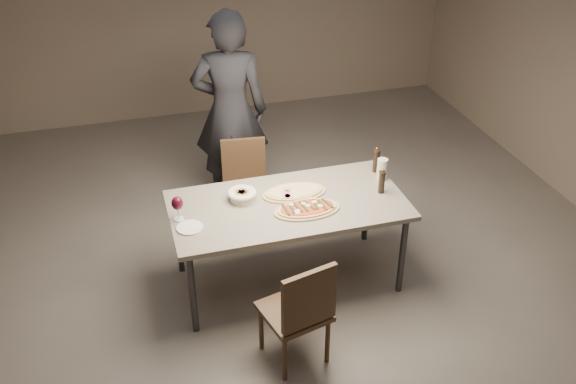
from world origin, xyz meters
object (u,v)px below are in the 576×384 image
object	(u,v)px
zucchini_pizza	(307,209)
diner	(230,111)
chair_far	(245,182)
carafe	(382,169)
bread_basket	(242,195)
ham_pizza	(294,192)
chair_near	(300,309)
pepper_mill_left	(376,160)
dining_table	(288,209)

from	to	relation	value
zucchini_pizza	diner	world-z (taller)	diner
zucchini_pizza	chair_far	size ratio (longest dim) A/B	0.59
carafe	bread_basket	bearing A→B (deg)	-179.92
ham_pizza	chair_near	xyz separation A→B (m)	(-0.25, -1.00, -0.28)
bread_basket	pepper_mill_left	size ratio (longest dim) A/B	1.00
bread_basket	pepper_mill_left	xyz separation A→B (m)	(1.16, 0.12, 0.06)
pepper_mill_left	carafe	bearing A→B (deg)	-90.00
zucchini_pizza	diner	distance (m)	1.52
carafe	chair_far	distance (m)	1.25
diner	bread_basket	bearing A→B (deg)	94.97
bread_basket	diner	bearing A→B (deg)	82.23
pepper_mill_left	chair_near	size ratio (longest dim) A/B	0.25
zucchini_pizza	chair_near	world-z (taller)	chair_near
pepper_mill_left	chair_far	bearing A→B (deg)	150.00
ham_pizza	bread_basket	xyz separation A→B (m)	(-0.41, 0.03, 0.03)
chair_far	diner	bearing A→B (deg)	-82.01
chair_far	zucchini_pizza	bearing A→B (deg)	111.80
carafe	diner	xyz separation A→B (m)	(-0.99, 1.20, 0.11)
dining_table	ham_pizza	bearing A→B (deg)	54.34
zucchini_pizza	pepper_mill_left	xyz separation A→B (m)	(0.72, 0.41, 0.09)
chair_near	diner	bearing A→B (deg)	75.96
dining_table	zucchini_pizza	bearing A→B (deg)	-52.89
zucchini_pizza	ham_pizza	bearing A→B (deg)	102.43
zucchini_pizza	carafe	world-z (taller)	carafe
ham_pizza	carafe	xyz separation A→B (m)	(0.75, 0.03, 0.07)
ham_pizza	dining_table	bearing A→B (deg)	-137.52
pepper_mill_left	diner	distance (m)	1.47
chair_near	diner	distance (m)	2.28
chair_near	ham_pizza	bearing A→B (deg)	62.01
bread_basket	chair_near	bearing A→B (deg)	-81.47
zucchini_pizza	chair_near	xyz separation A→B (m)	(-0.28, -0.75, -0.28)
zucchini_pizza	chair_far	bearing A→B (deg)	112.00
chair_far	chair_near	bearing A→B (deg)	96.32
pepper_mill_left	diner	xyz separation A→B (m)	(-0.99, 1.08, 0.09)
chair_near	chair_far	xyz separation A→B (m)	(0.02, 1.72, -0.01)
chair_near	chair_far	bearing A→B (deg)	75.57
ham_pizza	carafe	bearing A→B (deg)	-9.64
dining_table	bread_basket	xyz separation A→B (m)	(-0.33, 0.14, 0.10)
zucchini_pizza	diner	size ratio (longest dim) A/B	0.27
bread_basket	chair_far	world-z (taller)	chair_far
carafe	diner	world-z (taller)	diner
zucchini_pizza	dining_table	bearing A→B (deg)	134.26
chair_near	chair_far	size ratio (longest dim) A/B	1.02
pepper_mill_left	dining_table	bearing A→B (deg)	-162.12
pepper_mill_left	chair_near	xyz separation A→B (m)	(-1.00, -1.16, -0.36)
bread_basket	dining_table	bearing A→B (deg)	-23.72
zucchini_pizza	diner	xyz separation A→B (m)	(-0.27, 1.49, 0.18)
ham_pizza	chair_far	distance (m)	0.81
dining_table	zucchini_pizza	distance (m)	0.19
dining_table	bread_basket	distance (m)	0.37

